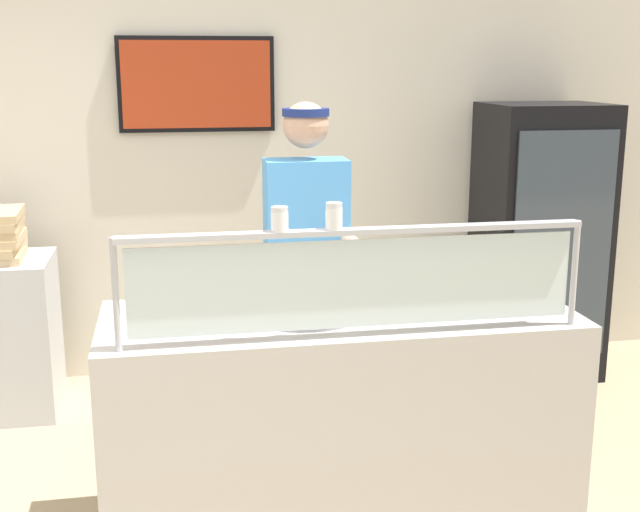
% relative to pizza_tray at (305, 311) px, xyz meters
% --- Properties ---
extents(ground_plane, '(12.00, 12.00, 0.00)m').
position_rel_pizza_tray_xyz_m(ground_plane, '(0.14, 0.64, -0.97)').
color(ground_plane, tan).
rests_on(ground_plane, ground).
extents(shop_rear_unit, '(6.30, 0.13, 2.70)m').
position_rel_pizza_tray_xyz_m(shop_rear_unit, '(0.13, 2.02, 0.39)').
color(shop_rear_unit, silver).
rests_on(shop_rear_unit, ground).
extents(serving_counter, '(1.90, 0.71, 0.95)m').
position_rel_pizza_tray_xyz_m(serving_counter, '(0.14, -0.00, -0.49)').
color(serving_counter, '#BCB7B2').
rests_on(serving_counter, ground).
extents(sneeze_guard, '(1.72, 0.06, 0.41)m').
position_rel_pizza_tray_xyz_m(sneeze_guard, '(0.14, -0.30, 0.24)').
color(sneeze_guard, '#B2B5BC').
rests_on(sneeze_guard, serving_counter).
extents(pizza_tray, '(0.45, 0.45, 0.04)m').
position_rel_pizza_tray_xyz_m(pizza_tray, '(0.00, 0.00, 0.00)').
color(pizza_tray, '#9EA0A8').
rests_on(pizza_tray, serving_counter).
extents(pizza_server, '(0.09, 0.28, 0.01)m').
position_rel_pizza_tray_xyz_m(pizza_server, '(0.04, -0.02, 0.02)').
color(pizza_server, '#ADAFB7').
rests_on(pizza_server, pizza_tray).
extents(parmesan_shaker, '(0.06, 0.06, 0.09)m').
position_rel_pizza_tray_xyz_m(parmesan_shaker, '(-0.14, -0.30, 0.43)').
color(parmesan_shaker, white).
rests_on(parmesan_shaker, sneeze_guard).
extents(pepper_flake_shaker, '(0.06, 0.06, 0.10)m').
position_rel_pizza_tray_xyz_m(pepper_flake_shaker, '(0.06, -0.30, 0.43)').
color(pepper_flake_shaker, white).
rests_on(pepper_flake_shaker, sneeze_guard).
extents(worker_figure, '(0.41, 0.50, 1.76)m').
position_rel_pizza_tray_xyz_m(worker_figure, '(0.11, 0.61, 0.04)').
color(worker_figure, '#23232D').
rests_on(worker_figure, ground).
extents(drink_fridge, '(0.71, 0.62, 1.69)m').
position_rel_pizza_tray_xyz_m(drink_fridge, '(1.74, 1.57, -0.12)').
color(drink_fridge, black).
rests_on(drink_fridge, ground).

